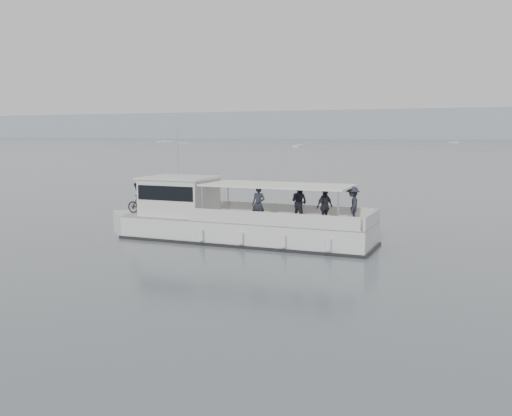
% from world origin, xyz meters
% --- Properties ---
extents(ground, '(1400.00, 1400.00, 0.00)m').
position_xyz_m(ground, '(0.00, 0.00, 0.00)').
color(ground, slate).
rests_on(ground, ground).
extents(headland, '(1400.00, 90.00, 28.00)m').
position_xyz_m(headland, '(0.00, 560.00, 14.00)').
color(headland, '#939EA8').
rests_on(headland, ground).
extents(tour_boat, '(13.43, 3.67, 5.61)m').
position_xyz_m(tour_boat, '(-6.95, 3.42, 0.92)').
color(tour_boat, white).
rests_on(tour_boat, ground).
extents(moored_fleet, '(398.22, 336.02, 11.21)m').
position_xyz_m(moored_fleet, '(-41.44, 205.99, 0.36)').
color(moored_fleet, white).
rests_on(moored_fleet, ground).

